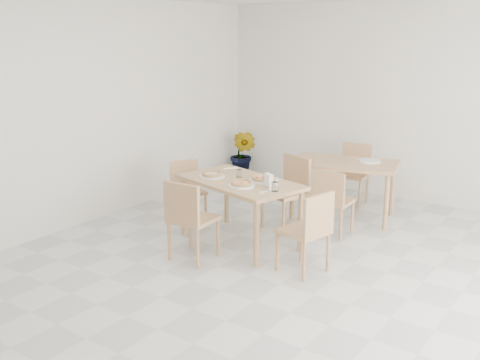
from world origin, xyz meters
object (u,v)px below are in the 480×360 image
Objects in this scene: chair_west at (187,186)px; pizza_mushroom at (212,174)px; tumbler_b at (239,173)px; plate_empty at (370,161)px; pizza_margherita at (242,183)px; plate_margherita at (242,185)px; chair_south at (189,215)px; chair_east at (310,227)px; chair_back_n at (354,169)px; tumbler_a at (275,187)px; main_table at (240,188)px; pizza_pepperoni at (264,178)px; chair_back_s at (332,198)px; plate_mushroom at (212,176)px; napkin_holder at (269,181)px; plate_pepperoni at (264,180)px; potted_plant at (243,154)px; second_table at (344,169)px; chair_north at (290,187)px.

pizza_mushroom is at bearing -86.81° from chair_west.
plate_empty is (0.92, 1.62, -0.03)m from tumbler_b.
pizza_margherita is at bearing -14.58° from pizza_mushroom.
plate_margherita is 0.02m from pizza_margherita.
chair_south is 1.03× the size of chair_east.
chair_back_n is (0.51, 2.09, -0.30)m from tumbler_b.
tumbler_a is 1.90m from plate_empty.
chair_back_n is (0.41, 2.20, -0.17)m from main_table.
pizza_pepperoni is at bearing -110.45° from plate_empty.
plate_margherita is at bearing -14.58° from pizza_mushroom.
plate_mushroom is at bearing 36.29° from chair_back_s.
chair_east is (1.20, 0.45, -0.01)m from chair_south.
pizza_pepperoni is (1.29, -0.16, 0.34)m from chair_west.
chair_south is 0.94m from napkin_holder.
pizza_mushroom is at bearing -161.83° from plate_pepperoni.
chair_west is 1.34m from plate_margherita.
chair_west is 0.95× the size of chair_back_s.
chair_east is at bearing -19.84° from tumbler_b.
potted_plant is (-2.44, 1.64, -0.07)m from chair_back_s.
second_table is at bearing 76.74° from plate_margherita.
chair_south is 2.65× the size of plate_pepperoni.
plate_mushroom and plate_empty have the same top height.
plate_pepperoni is 3.03m from potted_plant.
pizza_mushroom is 0.32m from tumbler_b.
pizza_pepperoni is 0.40× the size of potted_plant.
chair_back_s reaches higher than plate_pepperoni.
plate_margherita is at bearing -103.17° from plate_pepperoni.
tumbler_b is (-0.33, -0.02, 0.03)m from plate_pepperoni.
tumbler_b is (0.96, -0.18, 0.35)m from chair_west.
napkin_holder is at bearing 29.37° from plate_margherita.
chair_north is at bearing 87.88° from pizza_margherita.
plate_margherita is 0.35× the size of chair_back_n.
plate_margherita is at bearing -103.17° from pizza_pepperoni.
chair_south reaches higher than tumbler_b.
tumbler_b is 0.10× the size of chair_back_n.
plate_margherita is 0.37× the size of potted_plant.
second_table is (1.62, 1.24, 0.21)m from chair_west.
chair_back_s is at bearing -43.77° from chair_west.
pizza_margherita is 2.43m from chair_back_n.
tumbler_b is at bearing -110.31° from chair_back_n.
plate_mushroom is 2.40m from chair_back_n.
plate_pepperoni is (0.08, 0.33, 0.00)m from plate_margherita.
pizza_margherita is at bearing -122.46° from napkin_holder.
main_table is 1.64m from second_table.
chair_north is 3.19× the size of plate_empty.
plate_margherita and plate_pepperoni have the same top height.
tumbler_b reaches higher than plate_pepperoni.
tumbler_a is 0.12× the size of potted_plant.
plate_margherita reaches higher than second_table.
potted_plant is (-2.25, 0.92, -0.25)m from second_table.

